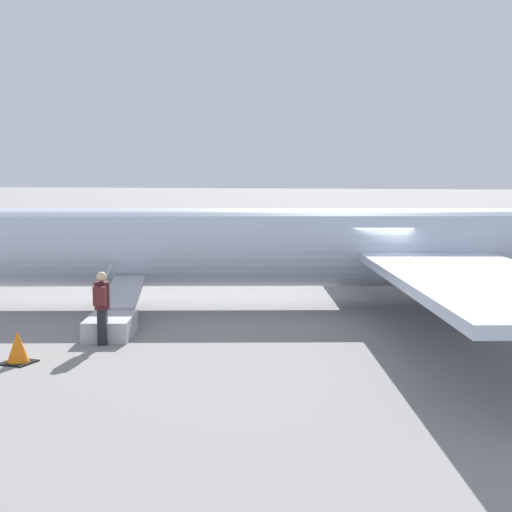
{
  "coord_description": "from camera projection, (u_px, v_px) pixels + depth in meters",
  "views": [
    {
      "loc": [
        -4.56,
        21.55,
        3.88
      ],
      "look_at": [
        3.11,
        2.11,
        1.65
      ],
      "focal_mm": 50.0,
      "sensor_mm": 36.0,
      "label": 1
    }
  ],
  "objects": [
    {
      "name": "ground_plane",
      "position": [
        375.0,
        306.0,
        22.0
      ],
      "size": [
        600.0,
        600.0,
        0.0
      ],
      "primitive_type": "plane",
      "color": "gray"
    },
    {
      "name": "traffic_cone_near_stairs",
      "position": [
        18.0,
        348.0,
        15.14
      ],
      "size": [
        0.63,
        0.63,
        0.69
      ],
      "color": "black",
      "rests_on": "ground"
    },
    {
      "name": "passenger",
      "position": [
        102.0,
        303.0,
        16.74
      ],
      "size": [
        0.45,
        0.57,
        1.74
      ],
      "rotation": [
        0.0,
        0.0,
        -1.18
      ],
      "color": "#23232D",
      "rests_on": "ground"
    },
    {
      "name": "airplane_main",
      "position": [
        405.0,
        247.0,
        21.82
      ],
      "size": [
        28.85,
        22.71,
        6.22
      ],
      "rotation": [
        0.0,
        0.0,
        0.39
      ],
      "color": "silver",
      "rests_on": "ground"
    },
    {
      "name": "boarding_stairs",
      "position": [
        113.0,
        319.0,
        18.15
      ],
      "size": [
        2.48,
        4.09,
        1.6
      ],
      "rotation": [
        0.0,
        0.0,
        -1.18
      ],
      "color": "#B2B2B7",
      "rests_on": "ground"
    }
  ]
}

